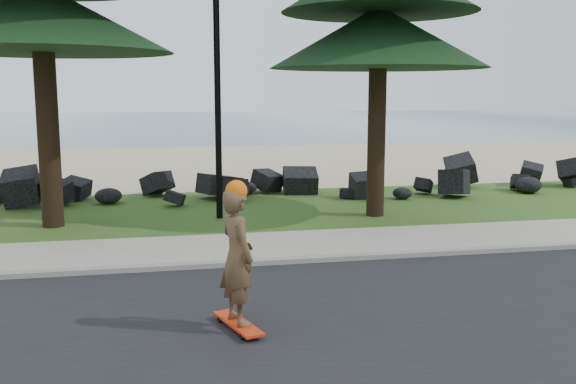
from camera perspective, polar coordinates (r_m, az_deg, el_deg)
name	(u,v)px	position (r m, az deg, el deg)	size (l,w,h in m)	color
ground	(237,253)	(11.30, -4.56, -5.40)	(160.00, 160.00, 0.00)	#2C5319
road	(288,354)	(7.07, -0.01, -14.21)	(160.00, 7.00, 0.02)	black
kerb	(244,263)	(10.43, -3.96, -6.34)	(160.00, 0.20, 0.10)	gray
sidewalk	(236,248)	(11.49, -4.68, -4.97)	(160.00, 2.00, 0.08)	gray
beach_sand	(192,163)	(25.56, -8.49, 2.55)	(160.00, 15.00, 0.01)	tan
ocean	(172,122)	(61.95, -10.30, 6.18)	(160.00, 58.00, 0.01)	#304A5B
seawall_boulders	(211,200)	(16.76, -6.87, -0.74)	(60.00, 2.40, 1.10)	black
lamp_post	(216,28)	(14.20, -6.38, 14.29)	(0.25, 0.14, 8.14)	black
skateboarder	(237,257)	(7.47, -4.54, -5.78)	(0.54, 0.98, 1.78)	red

